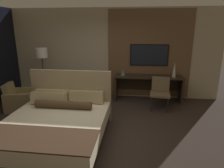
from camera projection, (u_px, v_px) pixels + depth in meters
name	position (u px, v px, depth m)	size (l,w,h in m)	color
ground_plane	(86.00, 133.00, 4.32)	(16.00, 16.00, 0.00)	#332823
wall_back_tv_panel	(111.00, 54.00, 6.38)	(7.20, 0.09, 2.80)	#BCAD8E
bed	(56.00, 125.00, 4.03)	(1.97, 2.22, 1.24)	#33281E
desk	(148.00, 83.00, 6.20)	(2.06, 0.56, 0.78)	#2D2319
tv	(149.00, 55.00, 6.18)	(1.17, 0.04, 0.66)	black
desk_chair	(160.00, 90.00, 5.55)	(0.58, 0.57, 0.88)	brown
armchair_by_window	(19.00, 100.00, 5.58)	(0.82, 0.84, 0.75)	olive
floor_lamp	(42.00, 57.00, 5.92)	(0.34, 0.34, 1.63)	#282623
vase_tall	(174.00, 70.00, 5.92)	(0.11, 0.11, 0.44)	silver
vase_short	(123.00, 72.00, 6.18)	(0.14, 0.14, 0.18)	#4C706B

